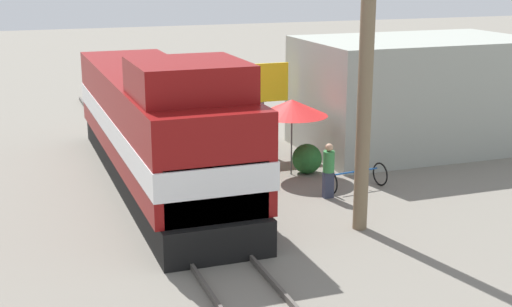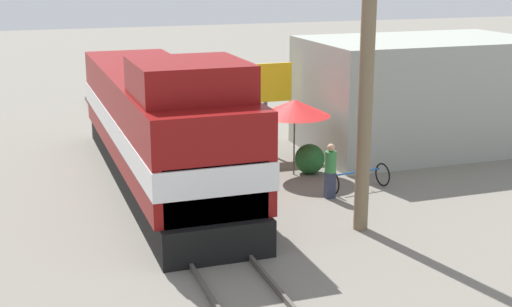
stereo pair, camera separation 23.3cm
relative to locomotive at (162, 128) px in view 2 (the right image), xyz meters
The scene contains 11 objects.
ground_plane 3.56m from the locomotive, 90.00° to the right, with size 120.00×120.00×0.00m, color slate.
rail_near 3.59m from the locomotive, 103.35° to the right, with size 0.08×37.60×0.15m, color #4C4742.
rail_far 3.59m from the locomotive, 76.65° to the right, with size 0.08×37.60×0.15m, color #4C4742.
locomotive is the anchor object (origin of this frame).
utility_pole 7.79m from the locomotive, 52.33° to the right, with size 1.80×0.37×11.37m.
vendor_umbrella 4.36m from the locomotive, ahead, with size 2.34×2.34×2.52m.
billboard_sign 5.15m from the locomotive, 31.63° to the left, with size 1.99×0.12×3.31m.
shrub_cluster 5.08m from the locomotive, ahead, with size 0.99×0.99×0.99m, color #236028.
person_bystander 5.32m from the locomotive, 31.95° to the right, with size 0.34×0.34×1.67m.
bicycle 6.24m from the locomotive, 22.99° to the right, with size 1.99×0.99×0.74m.
building_block_distant 10.21m from the locomotive, ahead, with size 8.37×5.18×4.11m, color #999E93.
Camera 2 is at (-4.25, -18.08, 6.80)m, focal length 50.00 mm.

